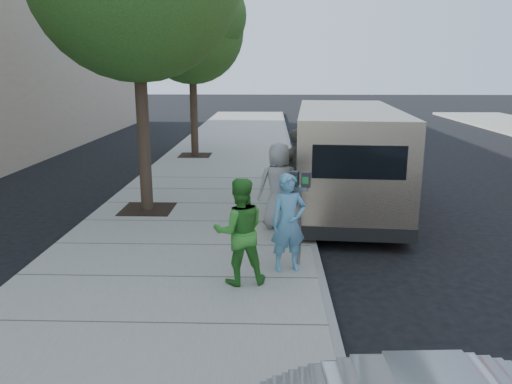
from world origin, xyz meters
TOP-DOWN VIEW (x-y plane):
  - ground at (0.00, 0.00)m, footprint 120.00×120.00m
  - sidewalk at (-1.00, 0.00)m, footprint 5.00×60.00m
  - curb_face at (1.44, 0.00)m, footprint 0.12×60.00m
  - tree_far at (-2.25, 10.00)m, footprint 3.92×3.80m
  - parking_meter at (1.10, -0.91)m, footprint 0.35×0.19m
  - van at (2.44, 3.17)m, footprint 2.70×6.82m
  - person_officer at (0.91, -1.16)m, footprint 0.68×0.54m
  - person_green_shirt at (0.15, -1.68)m, footprint 0.92×0.78m
  - person_gray_shirt at (0.79, 1.12)m, footprint 0.97×0.72m
  - person_striped_polo at (1.20, 1.93)m, footprint 1.22×1.08m

SIDE VIEW (x-z plane):
  - ground at x=0.00m, z-range 0.00..0.00m
  - sidewalk at x=-1.00m, z-range 0.00..0.15m
  - curb_face at x=1.44m, z-range -0.01..0.15m
  - person_officer at x=0.91m, z-range 0.15..1.77m
  - person_green_shirt at x=0.15m, z-range 0.15..1.81m
  - person_gray_shirt at x=0.79m, z-range 0.15..1.94m
  - person_striped_polo at x=1.20m, z-range 0.15..2.13m
  - parking_meter at x=1.10m, z-range 0.51..2.11m
  - van at x=2.44m, z-range 0.07..2.55m
  - tree_far at x=-2.25m, z-range 1.64..8.13m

